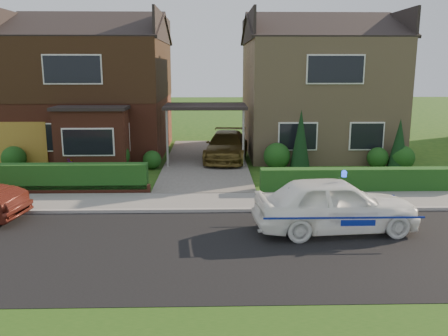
{
  "coord_description": "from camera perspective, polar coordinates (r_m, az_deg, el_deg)",
  "views": [
    {
      "loc": [
        0.3,
        -11.35,
        4.54
      ],
      "look_at": [
        0.68,
        3.5,
        1.34
      ],
      "focal_mm": 38.0,
      "sensor_mm": 36.0,
      "label": 1
    }
  ],
  "objects": [
    {
      "name": "road",
      "position": [
        12.23,
        -2.81,
        -9.66
      ],
      "size": [
        60.0,
        6.0,
        0.02
      ],
      "primitive_type": "cube",
      "color": "black",
      "rests_on": "ground"
    },
    {
      "name": "dwarf_wall",
      "position": [
        18.26,
        -20.96,
        -2.48
      ],
      "size": [
        7.7,
        0.25,
        0.36
      ],
      "primitive_type": "cube",
      "color": "brown",
      "rests_on": "ground"
    },
    {
      "name": "potted_plant_c",
      "position": [
        21.21,
        -17.95,
        0.14
      ],
      "size": [
        0.44,
        0.44,
        0.68
      ],
      "primitive_type": "imported",
      "rotation": [
        0.0,
        0.0,
        1.39
      ],
      "color": "gray",
      "rests_on": "ground"
    },
    {
      "name": "shrub_right_far",
      "position": [
        22.59,
        20.66,
        1.17
      ],
      "size": [
        1.08,
        1.08,
        1.08
      ],
      "primitive_type": "sphere",
      "color": "#123B14",
      "rests_on": "ground"
    },
    {
      "name": "conifer_b",
      "position": [
        22.43,
        20.3,
        2.58
      ],
      "size": [
        0.9,
        0.9,
        2.2
      ],
      "primitive_type": "cone",
      "color": "black",
      "rests_on": "ground"
    },
    {
      "name": "house_right",
      "position": [
        25.95,
        10.94,
        10.01
      ],
      "size": [
        7.5,
        8.06,
        7.25
      ],
      "color": "tan",
      "rests_on": "ground"
    },
    {
      "name": "ground",
      "position": [
        12.23,
        -2.81,
        -9.66
      ],
      "size": [
        120.0,
        120.0,
        0.0
      ],
      "primitive_type": "plane",
      "color": "#1D4813",
      "rests_on": "ground"
    },
    {
      "name": "shrub_left_far",
      "position": [
        22.98,
        -23.96,
        1.08
      ],
      "size": [
        1.08,
        1.08,
        1.08
      ],
      "primitive_type": "sphere",
      "color": "#123B14",
      "rests_on": "ground"
    },
    {
      "name": "kerb",
      "position": [
        15.08,
        -2.55,
        -5.13
      ],
      "size": [
        60.0,
        0.16,
        0.12
      ],
      "primitive_type": "cube",
      "color": "#9E9993",
      "rests_on": "ground"
    },
    {
      "name": "shrub_left_near",
      "position": [
        21.52,
        -8.65,
        0.98
      ],
      "size": [
        0.84,
        0.84,
        0.84
      ],
      "primitive_type": "sphere",
      "color": "#123B14",
      "rests_on": "ground"
    },
    {
      "name": "conifer_a",
      "position": [
        21.16,
        9.18,
        3.2
      ],
      "size": [
        0.9,
        0.9,
        2.6
      ],
      "primitive_type": "cone",
      "color": "black",
      "rests_on": "ground"
    },
    {
      "name": "garage_door",
      "position": [
        23.22,
        -23.07,
        2.54
      ],
      "size": [
        2.2,
        0.1,
        2.1
      ],
      "primitive_type": "cube",
      "color": "brown",
      "rests_on": "ground"
    },
    {
      "name": "police_car",
      "position": [
        13.54,
        13.22,
        -4.35
      ],
      "size": [
        4.15,
        4.66,
        1.7
      ],
      "rotation": [
        0.0,
        0.0,
        1.66
      ],
      "color": "white",
      "rests_on": "ground"
    },
    {
      "name": "hedge_left",
      "position": [
        18.44,
        -20.76,
        -2.9
      ],
      "size": [
        7.5,
        0.55,
        0.9
      ],
      "primitive_type": "cube",
      "color": "#123B14",
      "rests_on": "ground"
    },
    {
      "name": "driveway_car",
      "position": [
        22.74,
        0.32,
        2.66
      ],
      "size": [
        2.42,
        4.8,
        1.34
      ],
      "primitive_type": "imported",
      "rotation": [
        0.0,
        0.0,
        -0.12
      ],
      "color": "brown",
      "rests_on": "driveway"
    },
    {
      "name": "potted_plant_a",
      "position": [
        21.49,
        -16.2,
        0.41
      ],
      "size": [
        0.41,
        0.32,
        0.69
      ],
      "primitive_type": "imported",
      "rotation": [
        0.0,
        0.0,
        -0.23
      ],
      "color": "gray",
      "rests_on": "ground"
    },
    {
      "name": "shrub_right_near",
      "position": [
        21.32,
        6.38,
        1.43
      ],
      "size": [
        1.2,
        1.2,
        1.2
      ],
      "primitive_type": "sphere",
      "color": "#123B14",
      "rests_on": "ground"
    },
    {
      "name": "shrub_right_mid",
      "position": [
        22.52,
        18.01,
        1.17
      ],
      "size": [
        0.96,
        0.96,
        0.96
      ],
      "primitive_type": "sphere",
      "color": "#123B14",
      "rests_on": "ground"
    },
    {
      "name": "sidewalk",
      "position": [
        16.09,
        -2.48,
        -4.06
      ],
      "size": [
        60.0,
        2.0,
        0.1
      ],
      "primitive_type": "cube",
      "color": "slate",
      "rests_on": "ground"
    },
    {
      "name": "carport_link",
      "position": [
        22.38,
        -2.25,
        7.32
      ],
      "size": [
        3.8,
        3.0,
        2.77
      ],
      "color": "black",
      "rests_on": "ground"
    },
    {
      "name": "driveway",
      "position": [
        22.79,
        -2.19,
        0.82
      ],
      "size": [
        3.8,
        12.0,
        0.12
      ],
      "primitive_type": "cube",
      "color": "#666059",
      "rests_on": "ground"
    },
    {
      "name": "hedge_right",
      "position": [
        18.16,
        16.24,
        -2.82
      ],
      "size": [
        7.5,
        0.55,
        0.8
      ],
      "primitive_type": "cube",
      "color": "#123B14",
      "rests_on": "ground"
    },
    {
      "name": "house_left",
      "position": [
        25.98,
        -15.25,
        10.13
      ],
      "size": [
        7.5,
        9.53,
        7.25
      ],
      "color": "brown",
      "rests_on": "ground"
    },
    {
      "name": "shrub_left_mid",
      "position": [
        21.45,
        -13.01,
        1.42
      ],
      "size": [
        1.32,
        1.32,
        1.32
      ],
      "primitive_type": "sphere",
      "color": "#123B14",
      "rests_on": "ground"
    }
  ]
}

